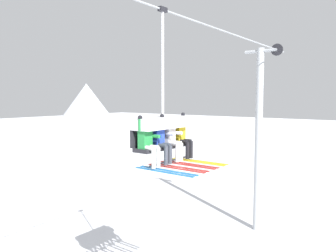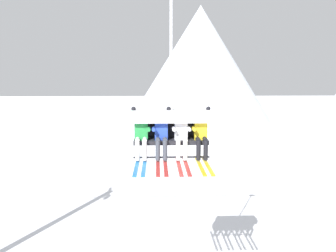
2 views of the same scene
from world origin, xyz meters
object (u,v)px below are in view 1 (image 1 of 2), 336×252
at_px(lift_tower_far, 259,136).
at_px(chairlift_chair, 161,126).
at_px(skier_blue, 161,139).
at_px(skier_green, 149,141).
at_px(skier_white, 173,138).
at_px(skier_yellow, 183,136).

height_order(lift_tower_far, chairlift_chair, lift_tower_far).
relative_size(chairlift_chair, skier_blue, 2.35).
xyz_separation_m(lift_tower_far, chairlift_chair, (-8.88, -0.71, 1.17)).
relative_size(lift_tower_far, skier_green, 5.47).
xyz_separation_m(skier_white, skier_yellow, (0.50, 0.01, 0.02)).
bearing_deg(chairlift_chair, skier_blue, -138.86).
xyz_separation_m(skier_blue, skier_white, (0.49, -0.01, -0.02)).
bearing_deg(chairlift_chair, skier_white, -41.66).
relative_size(skier_green, skier_blue, 1.00).
bearing_deg(skier_green, skier_blue, 0.00).
xyz_separation_m(lift_tower_far, skier_green, (-9.63, -0.92, 0.85)).
distance_m(skier_green, skier_white, 0.99).
bearing_deg(skier_yellow, skier_green, 180.00).
height_order(skier_green, skier_yellow, same).
distance_m(chairlift_chair, skier_blue, 0.45).
xyz_separation_m(chairlift_chair, skier_white, (0.25, -0.22, -0.34)).
height_order(skier_white, skier_yellow, skier_yellow).
bearing_deg(skier_blue, skier_green, 180.00).
height_order(lift_tower_far, skier_white, lift_tower_far).
relative_size(skier_blue, skier_yellow, 1.00).
xyz_separation_m(skier_blue, skier_yellow, (0.99, 0.00, 0.00)).
bearing_deg(skier_yellow, skier_white, -179.21).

